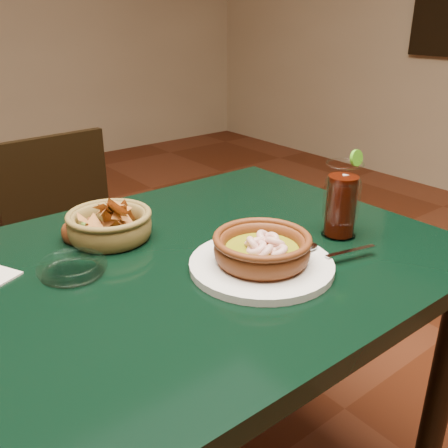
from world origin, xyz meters
TOP-DOWN VIEW (x-y plane):
  - dining_table at (0.00, 0.00)m, footprint 1.20×0.80m
  - dining_chair at (0.10, 0.70)m, footprint 0.41×0.41m
  - shrimp_plate at (0.15, -0.13)m, footprint 0.36×0.28m
  - chip_basket at (-0.02, 0.18)m, footprint 0.21×0.21m
  - guacamole_ramekin at (-0.06, 0.22)m, footprint 0.11×0.11m
  - cola_drink at (0.39, -0.12)m, footprint 0.16×0.16m
  - glass_ashtray at (-0.15, 0.08)m, footprint 0.14×0.14m

SIDE VIEW (x-z plane):
  - dining_chair at x=0.10m, z-range 0.04..0.89m
  - dining_table at x=0.00m, z-range 0.28..1.03m
  - glass_ashtray at x=-0.15m, z-range 0.75..0.78m
  - guacamole_ramekin at x=-0.06m, z-range 0.75..0.78m
  - chip_basket at x=-0.02m, z-range 0.72..0.84m
  - shrimp_plate at x=0.15m, z-range 0.75..0.82m
  - cola_drink at x=0.39m, z-range 0.74..0.92m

